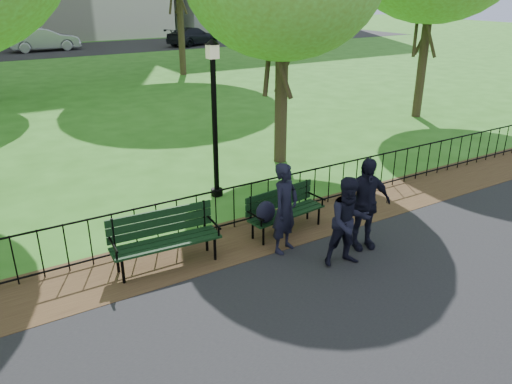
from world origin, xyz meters
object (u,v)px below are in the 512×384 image
person_left (285,208)px  park_bench_left_a (164,233)px  lamppost (214,115)px  sedan_silver (43,39)px  park_bench_main (276,209)px  person_right (365,204)px  sedan_dark (193,36)px  person_mid (349,222)px

person_left → park_bench_left_a: bearing=138.1°
lamppost → sedan_silver: size_ratio=0.70×
park_bench_left_a → park_bench_main: bearing=0.8°
park_bench_left_a → sedan_silver: 33.86m
person_right → sedan_dark: 34.75m
lamppost → sedan_dark: 31.85m
person_left → person_right: 1.44m
lamppost → sedan_dark: lamppost is taller
park_bench_left_a → person_mid: 3.15m
person_mid → park_bench_main: bearing=122.7°
sedan_silver → park_bench_main: bearing=174.6°
person_left → person_mid: (0.65, -0.96, -0.04)m
lamppost → sedan_silver: 31.41m
person_right → sedan_silver: bearing=104.8°
person_mid → sedan_silver: 35.29m
lamppost → person_left: 3.16m
lamppost → sedan_dark: bearing=66.3°
park_bench_left_a → sedan_dark: 34.82m
lamppost → sedan_silver: bearing=86.8°
park_bench_main → lamppost: (-0.04, 2.40, 1.32)m
park_bench_main → park_bench_left_a: (-2.21, 0.12, 0.02)m
person_right → sedan_dark: bearing=86.2°
park_bench_main → sedan_dark: 34.03m
park_bench_main → person_mid: bearing=-79.1°
park_bench_left_a → person_right: person_right is taller
sedan_dark → park_bench_main: bearing=134.0°
park_bench_main → sedan_dark: sedan_dark is taller
park_bench_main → park_bench_left_a: bearing=170.8°
park_bench_left_a → person_left: person_left is taller
park_bench_left_a → sedan_silver: size_ratio=0.38×
lamppost → person_right: size_ratio=2.02×
lamppost → person_mid: lamppost is taller
sedan_dark → person_mid: bearing=135.6°
park_bench_left_a → sedan_silver: bearing=87.1°
park_bench_left_a → lamppost: (2.18, 2.29, 1.30)m
person_left → sedan_dark: bearing=44.8°
park_bench_main → sedan_silver: (1.71, 33.75, 0.25)m
park_bench_main → lamppost: bearing=84.6°
park_bench_left_a → sedan_silver: sedan_silver is taller
person_right → sedan_silver: (0.59, 34.94, -0.04)m
person_right → park_bench_left_a: bearing=174.3°
park_bench_main → park_bench_left_a: 2.22m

